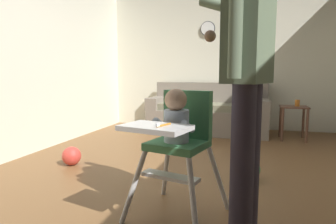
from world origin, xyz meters
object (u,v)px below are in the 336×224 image
object	(u,v)px
couch	(209,113)
side_table	(294,115)
toy_ball_second	(72,156)
toy_ball	(249,169)
adult_standing	(247,75)
wall_clock	(208,29)
high_chair	(178,130)
sippy_cup	(297,103)

from	to	relation	value
couch	side_table	xyz separation A→B (m)	(1.34, -0.28, 0.05)
toy_ball_second	toy_ball	bearing A→B (deg)	1.87
adult_standing	wall_clock	size ratio (longest dim) A/B	6.42
toy_ball	couch	bearing A→B (deg)	107.39
wall_clock	couch	bearing A→B (deg)	-77.03
high_chair	toy_ball	distance (m)	1.13
toy_ball	side_table	world-z (taller)	side_table
couch	toy_ball	distance (m)	2.40
side_table	high_chair	bearing A→B (deg)	-111.01
side_table	adult_standing	bearing A→B (deg)	-102.34
high_chair	wall_clock	world-z (taller)	wall_clock
high_chair	sippy_cup	xyz separation A→B (m)	(1.15, 2.89, -0.05)
couch	adult_standing	world-z (taller)	adult_standing
high_chair	side_table	bearing A→B (deg)	172.53
adult_standing	wall_clock	distance (m)	3.95
high_chair	toy_ball	size ratio (longest dim) A/B	4.36
side_table	toy_ball_second	bearing A→B (deg)	-140.70
toy_ball	toy_ball_second	distance (m)	1.90
high_chair	sippy_cup	world-z (taller)	high_chair
couch	sippy_cup	bearing A→B (deg)	78.79
high_chair	side_table	size ratio (longest dim) A/B	1.75
couch	high_chair	xyz separation A→B (m)	(0.23, -3.16, 0.29)
toy_ball	adult_standing	bearing A→B (deg)	-91.75
couch	side_table	world-z (taller)	couch
toy_ball	wall_clock	size ratio (longest dim) A/B	0.77
adult_standing	side_table	world-z (taller)	adult_standing
couch	adult_standing	bearing A→B (deg)	11.72
couch	high_chair	distance (m)	3.19
couch	high_chair	size ratio (longest dim) A/B	2.21
high_chair	side_table	world-z (taller)	high_chair
toy_ball	side_table	xyz separation A→B (m)	(0.63, 2.01, 0.28)
adult_standing	toy_ball	bearing A→B (deg)	-75.60
adult_standing	toy_ball	world-z (taller)	adult_standing
toy_ball	wall_clock	bearing A→B (deg)	106.64
high_chair	adult_standing	distance (m)	0.60
wall_clock	sippy_cup	bearing A→B (deg)	-26.65
high_chair	wall_clock	bearing A→B (deg)	-161.05
high_chair	toy_ball_second	size ratio (longest dim) A/B	4.38
couch	toy_ball_second	distance (m)	2.63
high_chair	wall_clock	xyz separation A→B (m)	(-0.34, 3.64, 1.23)
adult_standing	side_table	distance (m)	3.15
high_chair	wall_clock	distance (m)	3.86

